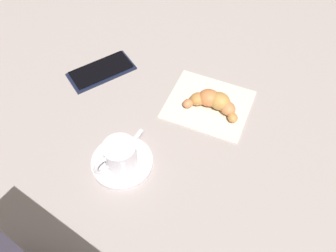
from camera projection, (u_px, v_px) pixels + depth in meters
The scene contains 8 objects.
ground_plane at pixel (166, 123), 0.77m from camera, with size 1.80×1.80×0.00m, color #AB9D99.
saucer at pixel (122, 162), 0.71m from camera, with size 0.12×0.12×0.01m, color white.
espresso_cup at pixel (119, 155), 0.68m from camera, with size 0.09×0.06×0.05m.
teaspoon at pixel (119, 158), 0.70m from camera, with size 0.12×0.02×0.01m.
sugar_packet at pixel (116, 152), 0.71m from camera, with size 0.06×0.02×0.01m, color white.
napkin at pixel (208, 104), 0.80m from camera, with size 0.16×0.18×0.00m, color silver.
croissant at pixel (213, 101), 0.78m from camera, with size 0.08×0.13×0.04m.
cell_phone at pixel (101, 71), 0.86m from camera, with size 0.17×0.13×0.01m.
Camera 1 is at (-0.38, -0.27, 0.61)m, focal length 38.25 mm.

